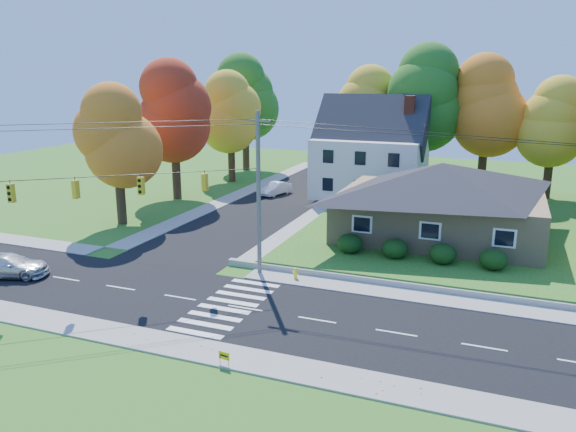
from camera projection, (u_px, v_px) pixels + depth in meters
name	position (u px, v px, depth m)	size (l,w,h in m)	color
ground	(245.00, 308.00, 29.67)	(120.00, 120.00, 0.00)	#3D7923
road_main	(245.00, 308.00, 29.67)	(90.00, 8.00, 0.02)	black
road_cross	(286.00, 198.00, 55.95)	(8.00, 44.00, 0.02)	black
sidewalk_north	(281.00, 277.00, 34.17)	(90.00, 2.00, 0.08)	#9C9A90
sidewalk_south	(197.00, 350.00, 25.15)	(90.00, 2.00, 0.08)	#9C9A90
lawn	(511.00, 229.00, 43.97)	(30.00, 30.00, 0.50)	#3D7923
ranch_house	(440.00, 199.00, 40.48)	(14.60, 10.60, 5.40)	tan
colonial_house	(371.00, 154.00, 53.79)	(10.40, 8.40, 9.60)	silver
hedge_row	(418.00, 251.00, 35.59)	(10.70, 1.70, 1.27)	#163A10
traffic_infrastructure	(252.00, 208.00, 29.67)	(38.10, 10.66, 10.00)	#666059
tree_lot_0	(366.00, 110.00, 59.01)	(6.72, 6.72, 12.51)	#3F2A19
tree_lot_1	(424.00, 99.00, 55.66)	(7.84, 7.84, 14.60)	#3F2A19
tree_lot_2	(487.00, 106.00, 54.61)	(7.28, 7.28, 13.56)	#3F2A19
tree_lot_3	(554.00, 122.00, 51.91)	(6.16, 6.16, 11.47)	#3F2A19
tree_west_0	(116.00, 137.00, 44.73)	(6.16, 6.16, 11.47)	#3F2A19
tree_west_1	(173.00, 112.00, 53.78)	(7.28, 7.28, 13.56)	#3F2A19
tree_west_2	(230.00, 113.00, 62.62)	(6.72, 6.72, 12.51)	#3F2A19
tree_west_3	(245.00, 98.00, 70.22)	(7.84, 7.84, 14.60)	#3F2A19
silver_sedan	(8.00, 265.00, 34.16)	(1.95, 4.79, 1.39)	silver
white_car	(275.00, 189.00, 57.16)	(1.37, 3.92, 1.29)	silver
fire_hydrant	(296.00, 274.00, 33.81)	(0.41, 0.32, 0.73)	#FFFA26
yard_sign	(224.00, 356.00, 23.72)	(0.53, 0.10, 0.67)	black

